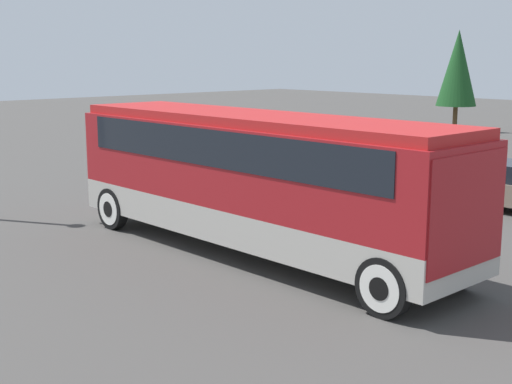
# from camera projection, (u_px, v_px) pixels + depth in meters

# --- Properties ---
(ground_plane) EXTENTS (120.00, 120.00, 0.00)m
(ground_plane) POSITION_uv_depth(u_px,v_px,m) (256.00, 253.00, 16.75)
(ground_plane) COLOR #423F3D
(tour_bus) EXTENTS (10.96, 2.62, 3.27)m
(tour_bus) POSITION_uv_depth(u_px,v_px,m) (259.00, 171.00, 16.31)
(tour_bus) COLOR #B7B2A8
(tour_bus) RESTS_ON ground_plane
(parked_car_near) EXTENTS (4.64, 1.81, 1.36)m
(parked_car_near) POSITION_uv_depth(u_px,v_px,m) (308.00, 163.00, 26.33)
(parked_car_near) COLOR #BCBCC1
(parked_car_near) RESTS_ON ground_plane
(tree_left) EXTENTS (2.41, 2.41, 6.13)m
(tree_left) POSITION_uv_depth(u_px,v_px,m) (458.00, 68.00, 43.04)
(tree_left) COLOR brown
(tree_left) RESTS_ON ground_plane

